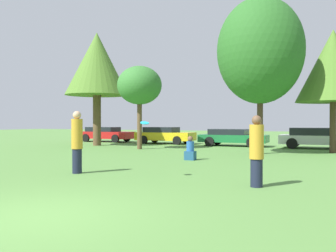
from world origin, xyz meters
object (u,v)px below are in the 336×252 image
(bystander_sitting, at_px, (190,150))
(parked_car_white, at_px, (315,138))
(frisbee, at_px, (145,123))
(tree_1, at_px, (140,86))
(person_thrower, at_px, (77,141))
(person_catcher, at_px, (257,151))
(tree_0, at_px, (97,65))
(tree_3, at_px, (333,66))
(parked_car_red, at_px, (106,134))
(parked_car_yellow, at_px, (164,135))
(tree_2, at_px, (260,51))
(parked_car_green, at_px, (232,137))

(bystander_sitting, distance_m, parked_car_white, 10.39)
(frisbee, xyz_separation_m, tree_1, (-5.70, 9.66, 2.17))
(bystander_sitting, bearing_deg, person_thrower, -108.59)
(person_catcher, relative_size, tree_0, 0.23)
(frisbee, relative_size, tree_0, 0.03)
(person_catcher, distance_m, tree_3, 12.20)
(tree_0, distance_m, parked_car_red, 6.83)
(parked_car_yellow, bearing_deg, tree_1, -79.85)
(person_thrower, xyz_separation_m, parked_car_white, (6.12, 14.59, -0.33))
(person_thrower, relative_size, frisbee, 7.55)
(parked_car_yellow, relative_size, parked_car_white, 1.02)
(person_catcher, relative_size, tree_1, 0.36)
(parked_car_red, relative_size, parked_car_yellow, 1.06)
(person_catcher, xyz_separation_m, bystander_sitting, (-3.81, 5.17, -0.48))
(tree_2, bearing_deg, parked_car_white, 66.40)
(frisbee, bearing_deg, tree_1, 120.54)
(tree_2, bearing_deg, tree_0, 170.75)
(parked_car_red, height_order, parked_car_yellow, parked_car_yellow)
(frisbee, relative_size, parked_car_white, 0.06)
(parked_car_yellow, xyz_separation_m, parked_car_green, (5.29, -0.51, -0.04))
(tree_1, xyz_separation_m, parked_car_white, (9.37, 4.99, -3.09))
(tree_0, height_order, tree_3, tree_0)
(tree_0, bearing_deg, parked_car_white, 13.88)
(person_catcher, height_order, bystander_sitting, person_catcher)
(tree_2, bearing_deg, person_thrower, -112.30)
(tree_3, xyz_separation_m, parked_car_red, (-16.92, 3.86, -3.86))
(tree_0, relative_size, parked_car_red, 1.69)
(tree_0, distance_m, tree_2, 11.53)
(person_thrower, xyz_separation_m, tree_1, (-3.25, 9.59, 2.76))
(parked_car_red, distance_m, parked_car_yellow, 5.48)
(frisbee, height_order, tree_0, tree_0)
(parked_car_red, bearing_deg, person_thrower, -58.16)
(tree_3, bearing_deg, parked_car_green, 153.40)
(bystander_sitting, height_order, tree_2, tree_2)
(tree_3, distance_m, parked_car_red, 17.78)
(parked_car_yellow, bearing_deg, parked_car_green, -6.07)
(parked_car_yellow, height_order, parked_car_green, parked_car_yellow)
(tree_1, relative_size, parked_car_yellow, 1.14)
(tree_0, distance_m, parked_car_green, 10.42)
(person_thrower, bearing_deg, tree_3, 58.21)
(person_thrower, relative_size, parked_car_red, 0.42)
(parked_car_green, bearing_deg, frisbee, -84.90)
(frisbee, xyz_separation_m, tree_0, (-9.98, 11.28, 3.96))
(person_catcher, bearing_deg, bystander_sitting, -53.66)
(tree_0, xyz_separation_m, parked_car_yellow, (3.23, 3.93, -4.89))
(person_thrower, bearing_deg, tree_0, 123.87)
(frisbee, distance_m, tree_3, 12.87)
(parked_car_white, bearing_deg, person_thrower, -113.32)
(tree_0, bearing_deg, bystander_sitting, -33.09)
(person_catcher, xyz_separation_m, parked_car_red, (-15.32, 15.41, -0.25))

